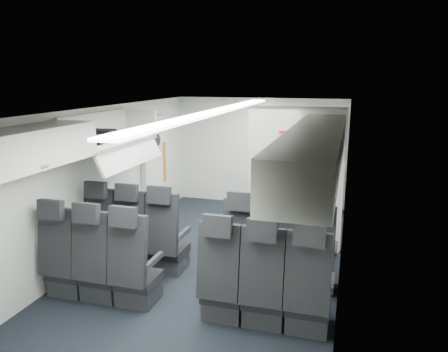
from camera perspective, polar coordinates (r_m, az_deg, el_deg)
The scene contains 13 objects.
cabin_shell at distance 5.97m, azimuth -1.08°, elevation -1.07°, with size 3.41×6.01×2.16m.
seat_row_front at distance 5.72m, azimuth -2.66°, elevation -9.35°, with size 3.33×0.56×1.24m.
seat_row_mid at distance 4.95m, azimuth -6.12°, elevation -13.10°, with size 3.33×0.56×1.24m.
overhead_bin_left_rear at distance 4.77m, azimuth -25.03°, elevation 3.17°, with size 0.53×1.80×0.40m.
overhead_bin_left_front_open at distance 6.22m, azimuth -14.65°, elevation 4.82°, with size 0.64×1.70×0.72m.
overhead_bin_right_rear at distance 3.62m, azimuth 10.70°, elevation 1.39°, with size 0.53×1.80×0.40m.
overhead_bin_right_front at distance 5.34m, azimuth 12.61°, elevation 4.99°, with size 0.53×1.70×0.40m.
bulkhead_partition at distance 6.55m, azimuth 9.25°, elevation -0.42°, with size 1.40×0.15×2.13m.
galley_unit at distance 8.45m, azimuth 10.66°, elevation 1.66°, with size 0.85×0.52×1.90m.
boarding_door at distance 8.01m, azimuth -8.98°, elevation 1.15°, with size 0.12×1.27×1.86m.
flight_attendant at distance 7.67m, azimuth 5.37°, elevation -0.66°, with size 0.56×0.37×1.55m, color black.
carry_on_bag at distance 5.95m, azimuth -15.80°, elevation 4.86°, with size 0.35×0.25×0.21m, color black.
papers at distance 7.53m, azimuth 6.77°, elevation 1.31°, with size 0.18×0.02×0.13m, color white.
Camera 1 is at (1.73, -5.53, 2.57)m, focal length 35.00 mm.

